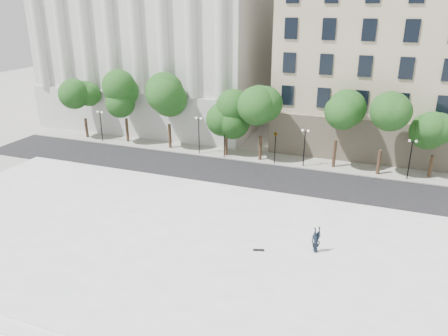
{
  "coord_description": "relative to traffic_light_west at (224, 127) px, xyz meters",
  "views": [
    {
      "loc": [
        14.49,
        -22.34,
        16.89
      ],
      "look_at": [
        2.32,
        10.0,
        3.76
      ],
      "focal_mm": 35.0,
      "sensor_mm": 36.0,
      "label": 1
    }
  ],
  "objects": [
    {
      "name": "skateboard",
      "position": [
        9.63,
        -18.7,
        -3.2
      ],
      "size": [
        0.82,
        0.43,
        0.08
      ],
      "primitive_type": "cube",
      "rotation": [
        0.0,
        0.0,
        0.3
      ],
      "color": "black",
      "rests_on": "plaza"
    },
    {
      "name": "lamp_posts",
      "position": [
        2.25,
        0.3,
        -0.73
      ],
      "size": [
        37.52,
        0.28,
        4.51
      ],
      "color": "black",
      "rests_on": "ground"
    },
    {
      "name": "traffic_light_west",
      "position": [
        0.0,
        0.0,
        0.0
      ],
      "size": [
        0.87,
        1.75,
        4.19
      ],
      "color": "black",
      "rests_on": "ground"
    },
    {
      "name": "street_trees",
      "position": [
        2.29,
        1.05,
        1.61
      ],
      "size": [
        45.35,
        4.97,
        7.86
      ],
      "color": "#382619",
      "rests_on": "ground"
    },
    {
      "name": "building_west",
      "position": [
        -14.72,
        16.27,
        9.19
      ],
      "size": [
        31.5,
        27.65,
        25.6
      ],
      "color": "#B9B9B4",
      "rests_on": "ground"
    },
    {
      "name": "person_lying",
      "position": [
        13.41,
        -17.45,
        -2.98
      ],
      "size": [
        1.74,
        1.96,
        0.53
      ],
      "primitive_type": "imported",
      "rotation": [
        -1.54,
        0.0,
        0.66
      ],
      "color": "black",
      "rests_on": "plaza"
    },
    {
      "name": "plaza",
      "position": [
        2.28,
        -19.3,
        -3.47
      ],
      "size": [
        44.0,
        22.0,
        0.45
      ],
      "primitive_type": "cube",
      "color": "white",
      "rests_on": "ground"
    },
    {
      "name": "traffic_light_east",
      "position": [
        5.97,
        0.0,
        0.02
      ],
      "size": [
        1.04,
        1.77,
        4.21
      ],
      "color": "black",
      "rests_on": "ground"
    },
    {
      "name": "ground",
      "position": [
        2.28,
        -22.3,
        -3.69
      ],
      "size": [
        160.0,
        160.0,
        0.0
      ],
      "primitive_type": "plane",
      "color": "#B1AFA7",
      "rests_on": "ground"
    },
    {
      "name": "street",
      "position": [
        2.28,
        -4.3,
        -3.68
      ],
      "size": [
        60.0,
        8.0,
        0.02
      ],
      "primitive_type": "cube",
      "color": "black",
      "rests_on": "ground"
    },
    {
      "name": "building_east",
      "position": [
        22.28,
        16.61,
        7.45
      ],
      "size": [
        36.0,
        26.15,
        23.0
      ],
      "color": "#C1B093",
      "rests_on": "ground"
    },
    {
      "name": "far_sidewalk",
      "position": [
        2.28,
        1.7,
        -3.63
      ],
      "size": [
        60.0,
        4.0,
        0.12
      ],
      "primitive_type": "cube",
      "color": "#9F9E93",
      "rests_on": "ground"
    }
  ]
}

